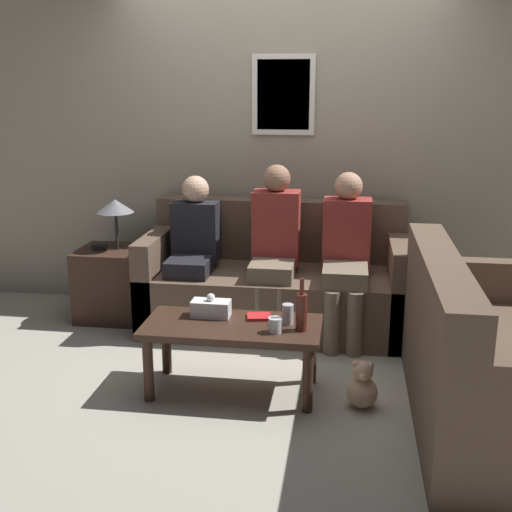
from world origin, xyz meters
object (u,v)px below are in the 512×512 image
drinking_glass (275,325)px  teddy_bear (362,387)px  person_right (346,251)px  couch_main (276,284)px  person_middle (274,244)px  wine_bottle (301,311)px  person_left (193,247)px  couch_side (490,368)px  coffee_table (232,334)px

drinking_glass → teddy_bear: size_ratio=0.31×
drinking_glass → person_right: person_right is taller
couch_main → person_middle: 0.37m
wine_bottle → person_left: (-0.88, 1.05, 0.08)m
couch_main → wine_bottle: size_ratio=6.26×
couch_main → couch_side: size_ratio=1.14×
person_right → wine_bottle: bearing=-103.0°
drinking_glass → person_right: (0.38, 1.07, 0.17)m
coffee_table → wine_bottle: wine_bottle is taller
couch_main → person_left: size_ratio=1.70×
drinking_glass → teddy_bear: (0.50, 0.01, -0.35)m
wine_bottle → person_right: person_right is taller
couch_side → wine_bottle: size_ratio=5.50×
couch_main → wine_bottle: (0.28, -1.18, 0.23)m
coffee_table → person_right: 1.20m
drinking_glass → couch_side: bearing=-3.1°
couch_main → person_left: bearing=-167.5°
couch_main → drinking_glass: bearing=-83.5°
couch_main → person_right: size_ratio=1.63×
coffee_table → teddy_bear: 0.80m
wine_bottle → person_right: size_ratio=0.26×
drinking_glass → person_left: bearing=124.0°
couch_side → person_middle: person_middle is taller
couch_side → person_middle: bearing=48.3°
coffee_table → person_right: size_ratio=0.88×
drinking_glass → coffee_table: bearing=160.0°
coffee_table → person_left: person_left is taller
person_right → person_middle: bearing=177.8°
person_left → person_right: (1.12, -0.03, 0.02)m
couch_main → teddy_bear: bearing=-62.4°
coffee_table → drinking_glass: drinking_glass is taller
drinking_glass → person_left: (-0.74, 1.10, 0.15)m
teddy_bear → couch_main: bearing=117.6°
couch_side → wine_bottle: couch_side is taller
couch_side → person_right: bearing=34.6°
coffee_table → person_middle: bearing=82.6°
drinking_glass → person_middle: bearing=97.0°
couch_main → person_right: (0.52, -0.16, 0.32)m
couch_side → person_right: (-0.78, 1.14, 0.32)m
coffee_table → person_middle: 1.05m
couch_side → person_middle: size_ratio=1.38×
coffee_table → person_right: person_right is taller
drinking_glass → person_middle: person_middle is taller
person_middle → person_left: bearing=179.5°
person_middle → drinking_glass: bearing=-83.0°
couch_side → person_middle: 1.77m
coffee_table → person_left: 1.14m
couch_side → teddy_bear: (-0.66, 0.07, -0.20)m
couch_main → couch_side: 1.83m
couch_main → person_middle: bearing=-87.7°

